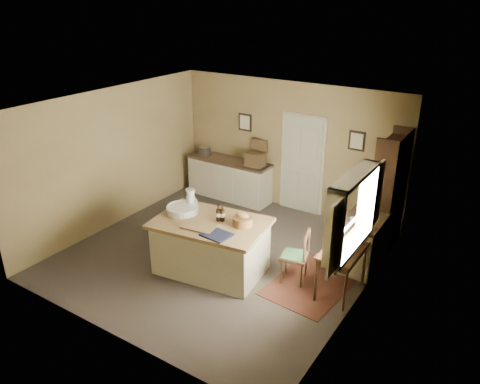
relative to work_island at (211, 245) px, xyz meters
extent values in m
plane|color=#4B413A|center=(-0.15, 0.46, -0.48)|extent=(5.00, 5.00, 0.00)
cube|color=#978051|center=(-0.15, 2.96, 0.87)|extent=(5.00, 0.10, 2.70)
cube|color=#978051|center=(-0.15, -2.04, 0.87)|extent=(5.00, 0.10, 2.70)
cube|color=#978051|center=(-2.65, 0.46, 0.87)|extent=(0.10, 5.00, 2.70)
cube|color=#978051|center=(2.35, 0.46, 0.87)|extent=(0.10, 5.00, 2.70)
plane|color=silver|center=(-0.15, 0.46, 2.22)|extent=(5.00, 5.00, 0.00)
cube|color=#B5B79C|center=(0.20, 2.93, 0.57)|extent=(0.97, 0.06, 2.11)
cube|color=black|center=(-1.20, 2.94, 1.24)|extent=(0.32, 0.02, 0.38)
cube|color=beige|center=(-1.20, 2.93, 1.24)|extent=(0.24, 0.01, 0.30)
cube|color=black|center=(1.30, 2.94, 1.24)|extent=(0.32, 0.02, 0.38)
cube|color=beige|center=(1.30, 2.93, 1.24)|extent=(0.24, 0.01, 0.30)
cube|color=beige|center=(2.23, 0.26, 0.54)|extent=(0.25, 1.32, 0.06)
cube|color=beige|center=(2.23, 0.26, 1.60)|extent=(0.25, 1.32, 0.06)
cube|color=white|center=(2.35, 0.26, 1.07)|extent=(0.01, 1.20, 1.00)
cube|color=beige|center=(2.31, -0.56, 1.07)|extent=(0.04, 0.35, 1.00)
cube|color=beige|center=(2.31, 1.08, 1.07)|extent=(0.04, 0.35, 1.00)
cube|color=beige|center=(0.01, 0.00, -0.06)|extent=(1.81, 1.27, 0.85)
cube|color=olive|center=(0.01, 0.00, 0.40)|extent=(1.96, 1.41, 0.06)
cylinder|color=white|center=(-0.58, 0.01, 0.48)|extent=(0.53, 0.53, 0.11)
cube|color=olive|center=(-0.02, -0.24, 0.44)|extent=(0.57, 0.44, 0.03)
cube|color=black|center=(0.36, -0.32, 0.44)|extent=(0.45, 0.37, 0.02)
cylinder|color=brown|center=(0.51, 0.17, 0.50)|extent=(0.32, 0.32, 0.14)
cylinder|color=black|center=(0.10, 0.09, 0.57)|extent=(0.07, 0.07, 0.29)
cylinder|color=black|center=(0.16, 0.12, 0.57)|extent=(0.07, 0.07, 0.29)
cube|color=beige|center=(-1.43, 2.66, -0.06)|extent=(1.92, 0.53, 0.85)
cube|color=#332319|center=(-1.43, 2.66, 0.39)|extent=(1.96, 0.56, 0.05)
cube|color=#4E371E|center=(-0.76, 2.66, 0.56)|extent=(0.38, 0.29, 0.28)
cylinder|color=#59544F|center=(-2.10, 2.66, 0.51)|extent=(0.33, 0.33, 0.18)
cube|color=#4F2518|center=(1.60, 0.55, -0.48)|extent=(1.24, 1.69, 0.01)
cube|color=#321C10|center=(2.05, 0.55, 0.27)|extent=(0.54, 0.88, 0.03)
cube|color=#321C10|center=(2.05, 0.55, 0.20)|extent=(0.48, 0.82, 0.10)
cube|color=silver|center=(2.00, 0.55, 0.29)|extent=(0.22, 0.30, 0.01)
cylinder|color=black|center=(2.15, 0.80, 0.31)|extent=(0.05, 0.05, 0.05)
cylinder|color=#321C10|center=(1.82, 0.15, -0.12)|extent=(0.04, 0.04, 0.72)
cylinder|color=#321C10|center=(2.28, 0.15, -0.12)|extent=(0.04, 0.04, 0.72)
cylinder|color=#321C10|center=(1.82, 0.95, -0.12)|extent=(0.04, 0.04, 0.72)
cylinder|color=#321C10|center=(2.28, 0.95, -0.12)|extent=(0.04, 0.04, 0.72)
cube|color=beige|center=(2.05, 1.56, -0.06)|extent=(0.60, 1.09, 0.85)
cube|color=#332319|center=(2.05, 1.56, 0.39)|extent=(0.63, 1.13, 0.05)
cylinder|color=silver|center=(2.02, 1.39, 0.46)|extent=(0.26, 0.26, 0.09)
cube|color=black|center=(2.16, 1.90, 0.60)|extent=(0.37, 0.04, 2.16)
cube|color=black|center=(2.16, 2.83, 0.60)|extent=(0.37, 0.04, 2.16)
cube|color=black|center=(2.34, 2.36, 0.60)|extent=(0.02, 0.97, 2.16)
cube|color=black|center=(2.16, 2.36, -0.43)|extent=(0.37, 0.93, 0.03)
cube|color=black|center=(2.16, 2.36, 0.11)|extent=(0.37, 0.93, 0.03)
cube|color=black|center=(2.16, 2.36, 0.65)|extent=(0.37, 0.93, 0.03)
cube|color=black|center=(2.16, 2.36, 1.08)|extent=(0.37, 0.93, 0.03)
cube|color=black|center=(2.16, 2.36, 1.51)|extent=(0.37, 0.93, 0.03)
cylinder|color=white|center=(2.16, 2.36, 0.71)|extent=(0.12, 0.12, 0.11)
camera|label=1|loc=(4.06, -5.38, 3.84)|focal=35.00mm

